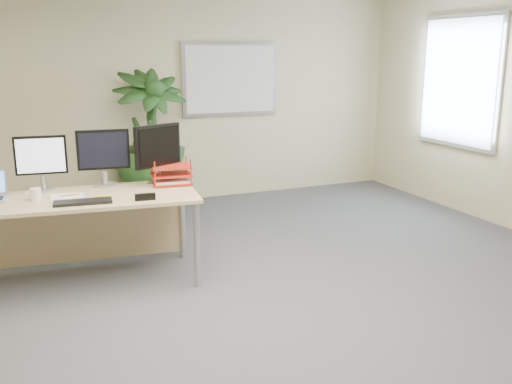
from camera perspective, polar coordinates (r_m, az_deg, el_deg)
name	(u,v)px	position (r m, az deg, el deg)	size (l,w,h in m)	color
floor	(272,349)	(3.89, 1.58, -15.44)	(8.00, 8.00, 0.00)	#4A4A4F
back_wall	(138,97)	(7.24, -11.72, 9.24)	(7.00, 0.04, 2.70)	#C8BD8D
whiteboard	(230,79)	(7.52, -2.58, 11.20)	(1.30, 0.04, 0.95)	#ACACB1
window	(459,82)	(7.27, 19.63, 10.33)	(0.04, 1.30, 1.55)	#ACACB1
desk	(77,212)	(5.01, -17.49, -1.91)	(2.03, 1.02, 0.75)	tan
floor_plant	(150,151)	(6.88, -10.53, 4.03)	(0.84, 0.84, 1.50)	#183C16
monitor_left	(41,160)	(5.12, -20.69, 3.06)	(0.42, 0.19, 0.47)	#B0B0B5
monitor_right	(103,154)	(5.12, -15.01, 3.68)	(0.45, 0.20, 0.50)	#B0B0B5
monitor_dark	(158,150)	(5.08, -9.78, 4.12)	(0.45, 0.25, 0.53)	#B0B0B5
keyboard	(83,202)	(4.63, -16.91, -0.96)	(0.44, 0.15, 0.02)	black
coffee_mug	(35,194)	(4.85, -21.21, -0.22)	(0.12, 0.09, 0.10)	white
spiral_notebook	(67,197)	(4.87, -18.36, -0.44)	(0.26, 0.19, 0.01)	silver
orange_pen	(70,195)	(4.86, -18.07, -0.27)	(0.01, 0.01, 0.15)	orange
yellow_highlighter	(103,196)	(4.79, -15.10, -0.39)	(0.02, 0.02, 0.12)	yellow
letter_tray	(171,176)	(5.11, -8.47, 1.58)	(0.37, 0.29, 0.16)	#B22415
stapler	(145,197)	(4.61, -11.03, -0.49)	(0.16, 0.04, 0.05)	black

